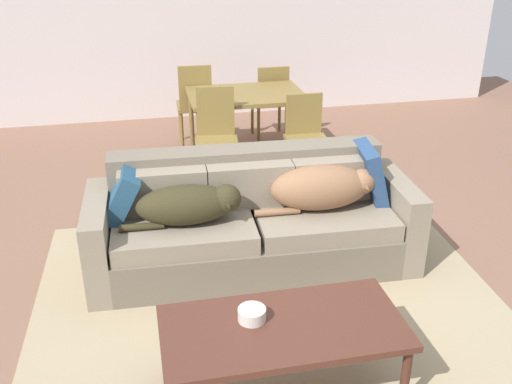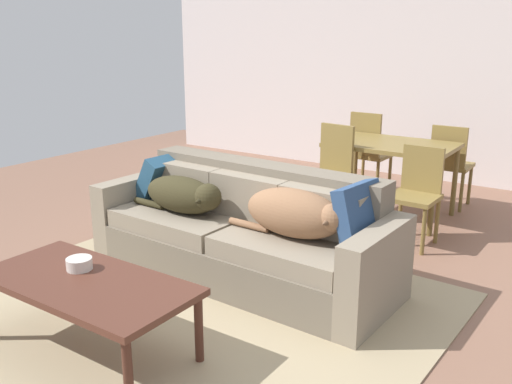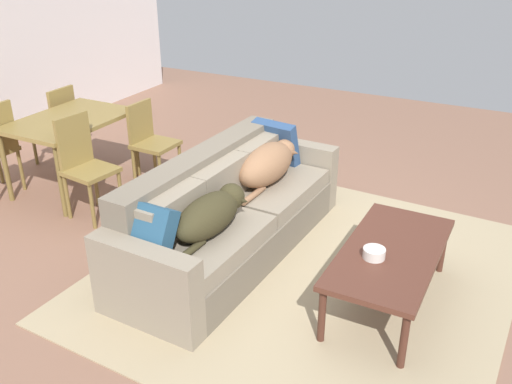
# 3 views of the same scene
# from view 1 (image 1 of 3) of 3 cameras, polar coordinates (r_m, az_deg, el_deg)

# --- Properties ---
(ground_plane) EXTENTS (10.00, 10.00, 0.00)m
(ground_plane) POSITION_cam_1_polar(r_m,az_deg,el_deg) (4.42, 2.36, -7.87)
(ground_plane) COLOR #835C49
(back_partition) EXTENTS (8.00, 0.12, 2.70)m
(back_partition) POSITION_cam_1_polar(r_m,az_deg,el_deg) (7.71, -5.13, 17.22)
(back_partition) COLOR silver
(back_partition) RESTS_ON ground
(area_rug) EXTENTS (3.29, 3.08, 0.01)m
(area_rug) POSITION_cam_1_polar(r_m,az_deg,el_deg) (3.98, 1.76, -12.03)
(area_rug) COLOR tan
(area_rug) RESTS_ON ground
(couch) EXTENTS (2.42, 0.93, 0.84)m
(couch) POSITION_cam_1_polar(r_m,az_deg,el_deg) (4.40, -0.42, -2.98)
(couch) COLOR #6D6354
(couch) RESTS_ON ground
(dog_on_left_cushion) EXTENTS (0.85, 0.34, 0.28)m
(dog_on_left_cushion) POSITION_cam_1_polar(r_m,az_deg,el_deg) (4.10, -6.39, -1.20)
(dog_on_left_cushion) COLOR #342F1A
(dog_on_left_cushion) RESTS_ON couch
(dog_on_right_cushion) EXTENTS (0.91, 0.37, 0.33)m
(dog_on_right_cushion) POSITION_cam_1_polar(r_m,az_deg,el_deg) (4.31, 6.54, 0.47)
(dog_on_right_cushion) COLOR #896143
(dog_on_right_cushion) RESTS_ON couch
(throw_pillow_by_left_arm) EXTENTS (0.31, 0.39, 0.39)m
(throw_pillow_by_left_arm) POSITION_cam_1_polar(r_m,az_deg,el_deg) (4.28, -12.89, -0.18)
(throw_pillow_by_left_arm) COLOR navy
(throw_pillow_by_left_arm) RESTS_ON couch
(throw_pillow_by_right_arm) EXTENTS (0.26, 0.45, 0.44)m
(throw_pillow_by_right_arm) POSITION_cam_1_polar(r_m,az_deg,el_deg) (4.54, 11.10, 1.82)
(throw_pillow_by_right_arm) COLOR navy
(throw_pillow_by_right_arm) RESTS_ON couch
(coffee_table) EXTENTS (1.30, 0.63, 0.45)m
(coffee_table) POSITION_cam_1_polar(r_m,az_deg,el_deg) (3.21, 2.64, -13.41)
(coffee_table) COLOR #522B20
(coffee_table) RESTS_ON ground
(bowl_on_coffee_table) EXTENTS (0.15, 0.15, 0.07)m
(bowl_on_coffee_table) POSITION_cam_1_polar(r_m,az_deg,el_deg) (3.20, -0.40, -11.79)
(bowl_on_coffee_table) COLOR silver
(bowl_on_coffee_table) RESTS_ON coffee_table
(dining_table) EXTENTS (1.19, 0.82, 0.75)m
(dining_table) POSITION_cam_1_polar(r_m,az_deg,el_deg) (6.19, -0.96, 8.88)
(dining_table) COLOR olive
(dining_table) RESTS_ON ground
(dining_chair_near_left) EXTENTS (0.45, 0.45, 0.96)m
(dining_chair_near_left) POSITION_cam_1_polar(r_m,az_deg,el_deg) (5.66, -3.87, 5.73)
(dining_chair_near_left) COLOR olive
(dining_chair_near_left) RESTS_ON ground
(dining_chair_near_right) EXTENTS (0.41, 0.41, 0.85)m
(dining_chair_near_right) POSITION_cam_1_polar(r_m,az_deg,el_deg) (5.79, 4.89, 5.63)
(dining_chair_near_right) COLOR olive
(dining_chair_near_right) RESTS_ON ground
(dining_chair_far_left) EXTENTS (0.41, 0.41, 0.96)m
(dining_chair_far_left) POSITION_cam_1_polar(r_m,az_deg,el_deg) (6.68, -5.92, 8.72)
(dining_chair_far_left) COLOR olive
(dining_chair_far_left) RESTS_ON ground
(dining_chair_far_right) EXTENTS (0.40, 0.40, 0.88)m
(dining_chair_far_right) POSITION_cam_1_polar(r_m,az_deg,el_deg) (6.90, 1.45, 9.09)
(dining_chair_far_right) COLOR olive
(dining_chair_far_right) RESTS_ON ground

